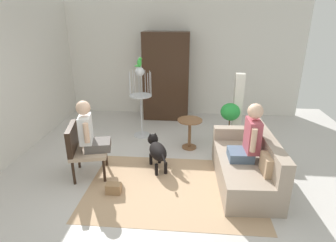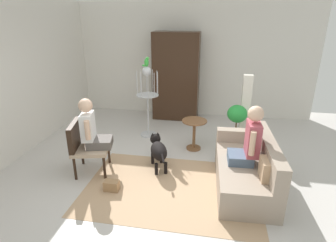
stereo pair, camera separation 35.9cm
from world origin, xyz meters
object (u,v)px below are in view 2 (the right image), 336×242
at_px(parrot, 147,62).
at_px(potted_plant, 237,119).
at_px(person_on_couch, 250,140).
at_px(round_end_table, 194,130).
at_px(dog, 158,150).
at_px(armoire_cabinet, 176,77).
at_px(bird_cage_stand, 148,96).
at_px(handbag, 112,186).
at_px(person_on_armchair, 91,128).
at_px(couch, 247,169).
at_px(column_lamp, 245,109).
at_px(armchair, 84,143).

xyz_separation_m(parrot, potted_plant, (1.88, -0.05, -1.10)).
bearing_deg(person_on_couch, round_end_table, 127.69).
bearing_deg(person_on_couch, dog, 166.72).
bearing_deg(parrot, armoire_cabinet, 71.02).
relative_size(bird_cage_stand, potted_plant, 1.87).
distance_m(armoire_cabinet, handbag, 3.56).
distance_m(person_on_couch, dog, 1.56).
xyz_separation_m(person_on_couch, handbag, (-2.01, -0.46, -0.72)).
bearing_deg(handbag, parrot, 88.59).
xyz_separation_m(person_on_couch, bird_cage_stand, (-1.95, 1.67, 0.09)).
bearing_deg(handbag, round_end_table, 55.83).
distance_m(person_on_couch, person_on_armchair, 2.49).
bearing_deg(bird_cage_stand, handbag, -91.44).
bearing_deg(couch, round_end_table, 129.10).
distance_m(bird_cage_stand, armoire_cabinet, 1.33).
bearing_deg(bird_cage_stand, column_lamp, 1.47).
relative_size(bird_cage_stand, armoire_cabinet, 0.71).
bearing_deg(dog, person_on_armchair, -163.72).
distance_m(couch, armchair, 2.67).
height_order(couch, handbag, couch).
relative_size(parrot, handbag, 0.88).
bearing_deg(column_lamp, potted_plant, -146.79).
xyz_separation_m(person_on_armchair, potted_plant, (2.41, 1.59, -0.29)).
bearing_deg(armchair, parrot, 67.90).
distance_m(bird_cage_stand, parrot, 0.72).
bearing_deg(round_end_table, person_on_armchair, -144.56).
distance_m(parrot, handbag, 2.63).
bearing_deg(bird_cage_stand, dog, -69.18).
height_order(armchair, armoire_cabinet, armoire_cabinet).
distance_m(potted_plant, armoire_cabinet, 2.03).
xyz_separation_m(armchair, person_on_armchair, (0.15, 0.03, 0.27)).
bearing_deg(potted_plant, armoire_cabinet, 138.17).
xyz_separation_m(couch, column_lamp, (0.06, 1.70, 0.41)).
bearing_deg(couch, potted_plant, 93.54).
bearing_deg(round_end_table, potted_plant, 28.90).
distance_m(round_end_table, parrot, 1.69).
bearing_deg(person_on_armchair, armchair, -166.59).
distance_m(person_on_armchair, column_lamp, 3.08).
height_order(column_lamp, armoire_cabinet, armoire_cabinet).
bearing_deg(person_on_couch, column_lamp, 87.27).
height_order(couch, potted_plant, potted_plant).
bearing_deg(handbag, armoire_cabinet, 81.90).
height_order(person_on_couch, bird_cage_stand, bird_cage_stand).
distance_m(dog, column_lamp, 2.09).
relative_size(round_end_table, handbag, 2.71).
distance_m(armchair, potted_plant, 3.03).
xyz_separation_m(dog, potted_plant, (1.37, 1.28, 0.17)).
distance_m(armchair, person_on_couch, 2.65).
distance_m(armchair, armoire_cabinet, 3.17).
distance_m(armchair, bird_cage_stand, 1.84).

